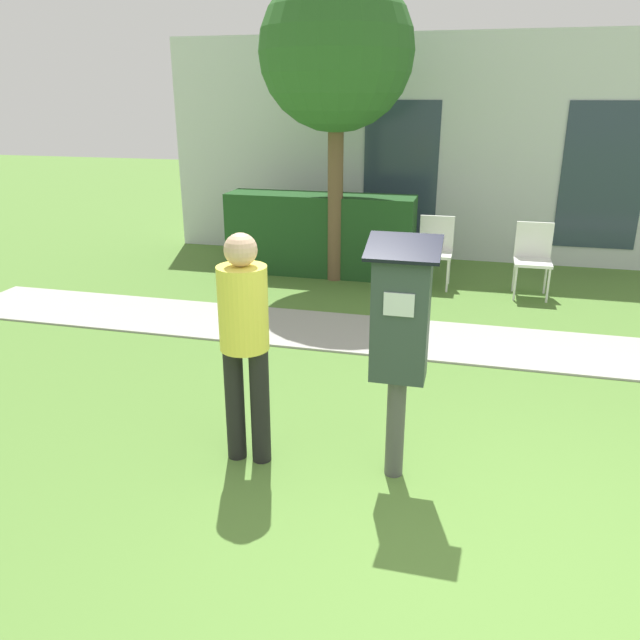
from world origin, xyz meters
TOP-DOWN VIEW (x-y plane):
  - ground_plane at (0.00, 0.00)m, footprint 40.00×40.00m
  - sidewalk at (0.00, 3.27)m, footprint 12.00×1.10m
  - building_facade at (0.00, 6.85)m, footprint 10.00×0.26m
  - parking_meter at (-0.64, 0.81)m, footprint 0.44×0.31m
  - person_standing at (-1.63, 0.76)m, footprint 0.32×0.32m
  - outdoor_chair_left at (-0.73, 5.29)m, footprint 0.44×0.44m
  - outdoor_chair_middle at (0.47, 5.15)m, footprint 0.44×0.44m
  - hedge_row at (-2.32, 5.49)m, footprint 2.58×0.60m
  - tree at (-2.06, 5.23)m, footprint 1.90×1.90m

SIDE VIEW (x-z plane):
  - ground_plane at x=0.00m, z-range 0.00..0.00m
  - sidewalk at x=0.00m, z-range 0.00..0.02m
  - outdoor_chair_left at x=-0.73m, z-range 0.08..0.98m
  - outdoor_chair_middle at x=0.47m, z-range 0.08..0.98m
  - hedge_row at x=-2.32m, z-range 0.00..1.10m
  - person_standing at x=-1.63m, z-range 0.14..1.72m
  - parking_meter at x=-0.64m, z-range 0.22..1.81m
  - building_facade at x=0.00m, z-range 0.00..3.20m
  - tree at x=-2.06m, z-range 0.94..4.75m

